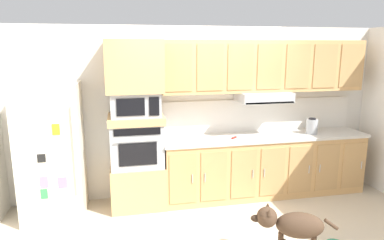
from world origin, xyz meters
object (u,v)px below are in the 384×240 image
(refrigerator, at_px, (52,152))
(built_in_oven, at_px, (137,144))
(screwdriver, at_px, (235,138))
(electric_kettle, at_px, (312,126))
(microwave, at_px, (135,104))
(dog, at_px, (292,225))

(refrigerator, height_order, built_in_oven, refrigerator)
(built_in_oven, xyz_separation_m, screwdriver, (1.38, -0.09, 0.03))
(screwdriver, bearing_deg, refrigerator, 179.58)
(screwdriver, xyz_separation_m, electric_kettle, (1.23, 0.04, 0.10))
(refrigerator, relative_size, screwdriver, 10.43)
(refrigerator, relative_size, electric_kettle, 7.33)
(screwdriver, height_order, electric_kettle, electric_kettle)
(refrigerator, xyz_separation_m, built_in_oven, (1.09, 0.07, 0.02))
(screwdriver, bearing_deg, built_in_oven, 176.45)
(microwave, height_order, electric_kettle, microwave)
(microwave, distance_m, electric_kettle, 2.65)
(microwave, height_order, screwdriver, microwave)
(built_in_oven, distance_m, microwave, 0.56)
(built_in_oven, xyz_separation_m, microwave, (0.00, -0.00, 0.56))
(built_in_oven, relative_size, screwdriver, 4.15)
(refrigerator, distance_m, microwave, 1.24)
(refrigerator, relative_size, microwave, 2.73)
(built_in_oven, height_order, electric_kettle, built_in_oven)
(refrigerator, distance_m, dog, 3.07)
(dog, bearing_deg, built_in_oven, -28.94)
(refrigerator, bearing_deg, screwdriver, -0.42)
(screwdriver, bearing_deg, microwave, 176.45)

